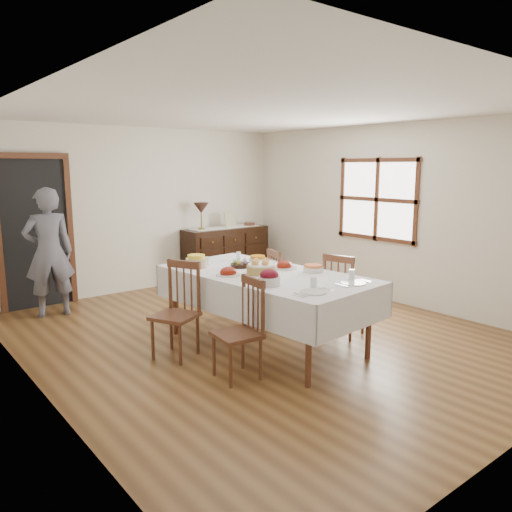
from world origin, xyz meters
TOP-DOWN VIEW (x-y plane):
  - ground at (0.00, 0.00)m, footprint 6.00×6.00m
  - room_shell at (-0.15, 0.42)m, footprint 5.02×6.02m
  - dining_table at (-0.18, -0.29)m, footprint 1.47×2.54m
  - chair_left_near at (-0.90, -0.80)m, footprint 0.44×0.44m
  - chair_left_far at (-1.09, 0.05)m, footprint 0.56×0.56m
  - chair_right_near at (0.74, -0.61)m, footprint 0.50×0.50m
  - chair_right_far at (0.52, 0.20)m, footprint 0.50×0.50m
  - sideboard at (1.40, 2.72)m, footprint 1.54×0.56m
  - person at (-1.69, 2.39)m, footprint 0.63×0.45m
  - bread_basket at (-0.24, -0.28)m, footprint 0.31×0.31m
  - egg_basket at (-0.19, 0.15)m, footprint 0.24×0.24m
  - ham_platter_a at (-0.56, -0.12)m, footprint 0.27×0.27m
  - ham_platter_b at (0.15, -0.24)m, footprint 0.30×0.30m
  - beet_bowl at (-0.51, -0.74)m, footprint 0.22×0.22m
  - carrot_bowl at (0.13, 0.22)m, footprint 0.22×0.22m
  - pineapple_bowl at (-0.61, 0.45)m, footprint 0.25×0.25m
  - casserole_dish at (0.28, -0.57)m, footprint 0.22×0.22m
  - butter_dish at (-0.32, -0.53)m, footprint 0.15×0.10m
  - setting_left at (-0.33, -1.18)m, footprint 0.43×0.31m
  - setting_right at (0.24, -1.17)m, footprint 0.43×0.31m
  - glass_far_a at (-0.43, 0.50)m, footprint 0.06×0.06m
  - glass_far_b at (0.09, 0.56)m, footprint 0.06×0.06m
  - runner at (1.41, 2.75)m, footprint 1.30×0.35m
  - table_lamp at (0.92, 2.73)m, footprint 0.26×0.26m
  - picture_frame at (1.49, 2.69)m, footprint 0.22×0.08m
  - deco_bowl at (1.91, 2.68)m, footprint 0.20×0.20m

SIDE VIEW (x-z plane):
  - ground at x=0.00m, z-range 0.00..0.00m
  - sideboard at x=1.40m, z-range 0.00..0.93m
  - chair_right_far at x=0.52m, z-range 0.01..0.96m
  - chair_left_near at x=-0.90m, z-range 0.01..0.97m
  - chair_right_near at x=0.74m, z-range 0.01..1.00m
  - chair_left_far at x=-1.09m, z-range 0.01..1.01m
  - dining_table at x=-0.18m, z-range 0.32..1.16m
  - setting_left at x=-0.33m, z-range 0.80..0.90m
  - setting_right at x=0.24m, z-range 0.80..0.90m
  - ham_platter_a at x=-0.56m, z-range 0.81..0.92m
  - ham_platter_b at x=0.15m, z-range 0.81..0.92m
  - egg_basket at x=-0.19m, z-range 0.82..0.92m
  - butter_dish at x=-0.32m, z-range 0.83..0.90m
  - casserole_dish at x=0.28m, z-range 0.83..0.91m
  - carrot_bowl at x=0.13m, z-range 0.83..0.92m
  - glass_far_b at x=0.09m, z-range 0.83..0.93m
  - glass_far_a at x=-0.43m, z-range 0.83..0.93m
  - bread_basket at x=-0.24m, z-range 0.81..0.98m
  - pineapple_bowl at x=-0.61m, z-range 0.83..0.98m
  - beet_bowl at x=-0.51m, z-range 0.83..0.99m
  - person at x=-1.69m, z-range 0.00..1.84m
  - runner at x=1.41m, z-range 0.93..0.94m
  - deco_bowl at x=1.91m, z-range 0.93..0.99m
  - picture_frame at x=1.49m, z-range 0.93..1.20m
  - table_lamp at x=0.92m, z-range 1.05..1.51m
  - room_shell at x=-0.15m, z-range 0.32..2.97m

